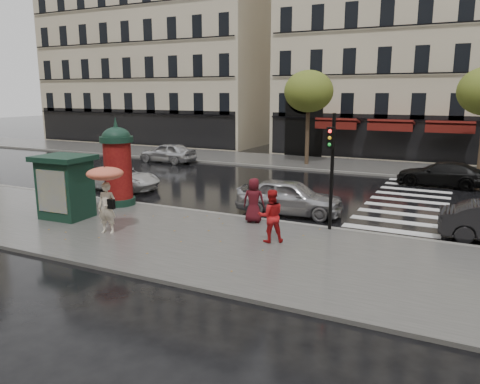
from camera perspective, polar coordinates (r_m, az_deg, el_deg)
The scene contains 19 objects.
ground at distance 16.93m, azimuth -5.03°, elevation -5.59°, with size 160.00×160.00×0.00m, color black.
near_sidewalk at distance 16.51m, azimuth -5.94°, elevation -5.86°, with size 90.00×7.00×0.12m, color #474744.
far_sidewalk at distance 34.19m, azimuth 11.82°, elevation 3.27°, with size 90.00×6.00×0.12m, color #474744.
near_kerb at distance 19.43m, azimuth -0.41°, elevation -3.02°, with size 90.00×0.25×0.14m, color slate.
far_kerb at distance 31.33m, azimuth 10.41°, elevation 2.57°, with size 90.00×0.25×0.14m, color slate.
zebra_crossing at distance 24.01m, azimuth 19.90°, elevation -0.98°, with size 3.60×11.75×0.01m, color silver.
bldg_far_corner at distance 44.24m, azimuth 24.39°, elevation 19.07°, with size 26.00×14.00×22.90m.
bldg_far_left at distance 53.67m, azimuth -8.82°, elevation 18.53°, with size 24.00×14.00×22.90m.
tree_far_left at distance 33.42m, azimuth 8.36°, elevation 12.00°, with size 3.40×3.40×6.64m.
woman_umbrella at distance 17.33m, azimuth -16.04°, elevation 0.42°, with size 1.30×1.30×2.50m.
woman_red at distance 15.85m, azimuth 3.78°, elevation -2.92°, with size 0.88×0.69×1.82m, color red.
man_burgundy at distance 18.23m, azimuth 1.69°, elevation -1.01°, with size 0.86×0.56×1.76m, color #490E16.
morris_column at distance 21.69m, azimuth -14.69°, elevation 3.42°, with size 1.47×1.47×3.96m.
traffic_light at distance 17.22m, azimuth 11.09°, elevation 3.80°, with size 0.29×0.41×4.28m.
newsstand at distance 20.09m, azimuth -20.51°, elevation 0.69°, with size 2.19×1.87×2.54m.
car_silver at distance 19.98m, azimuth 6.07°, elevation -0.59°, with size 1.82×4.52×1.54m, color #A2A2A7.
car_white at distance 25.89m, azimuth -14.57°, elevation 1.69°, with size 2.12×4.59×1.28m, color silver.
car_black at distance 28.28m, azimuth 23.32°, elevation 2.02°, with size 1.91×4.69×1.36m, color black.
car_far_silver at distance 35.25m, azimuth -8.82°, elevation 4.76°, with size 1.75×4.36×1.48m, color silver.
Camera 1 is at (8.49, -13.73, 5.11)m, focal length 35.00 mm.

